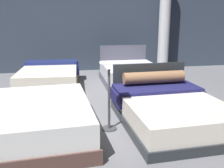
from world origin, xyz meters
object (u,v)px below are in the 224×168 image
(bed_3, at_px, (130,74))
(bed_0, at_px, (39,120))
(bed_2, at_px, (49,77))
(price_sign, at_px, (109,104))
(bed_1, at_px, (169,108))
(support_pillar, at_px, (165,19))

(bed_3, bearing_deg, bed_0, -126.61)
(bed_2, height_order, price_sign, price_sign)
(bed_1, distance_m, support_pillar, 4.77)
(bed_0, relative_size, bed_3, 1.08)
(bed_0, xyz_separation_m, bed_3, (2.19, 2.88, -0.00))
(bed_1, relative_size, bed_2, 1.00)
(bed_2, bearing_deg, support_pillar, 24.68)
(support_pillar, bearing_deg, bed_3, -136.45)
(bed_1, height_order, support_pillar, support_pillar)
(bed_0, relative_size, support_pillar, 0.61)
(bed_2, relative_size, support_pillar, 0.62)
(bed_1, relative_size, support_pillar, 0.62)
(price_sign, relative_size, support_pillar, 0.31)
(bed_1, xyz_separation_m, bed_2, (-2.13, 2.76, 0.01))
(bed_1, distance_m, bed_3, 2.77)
(bed_0, bearing_deg, bed_1, -0.08)
(bed_1, relative_size, bed_3, 1.11)
(bed_0, relative_size, bed_1, 0.98)
(bed_0, height_order, bed_1, bed_1)
(bed_0, relative_size, price_sign, 1.94)
(bed_1, xyz_separation_m, price_sign, (-1.05, -0.08, 0.17))
(bed_2, relative_size, bed_3, 1.11)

